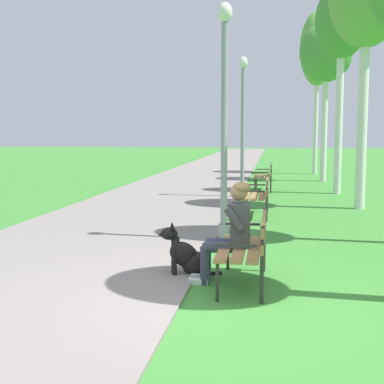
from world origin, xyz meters
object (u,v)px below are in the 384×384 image
park_bench_mid (259,193)px  dog_black (188,256)px  park_bench_near (248,243)px  birch_tree_fourth (342,25)px  birch_tree_sixth (318,50)px  lamp_post_near (224,120)px  lamp_post_mid (243,126)px  birch_tree_fifth (326,54)px  park_bench_far (265,174)px  person_seated_on_near_bench (231,229)px

park_bench_mid → dog_black: bearing=-98.4°
park_bench_near → birch_tree_fourth: bearing=77.9°
park_bench_mid → birch_tree_sixth: size_ratio=0.21×
park_bench_near → lamp_post_near: size_ratio=0.38×
lamp_post_near → park_bench_mid: bearing=80.0°
dog_black → lamp_post_mid: lamp_post_mid is taller
birch_tree_fourth → birch_tree_fifth: bearing=90.7°
park_bench_mid → birch_tree_sixth: (2.11, 12.59, 4.87)m
birch_tree_fourth → birch_tree_fifth: size_ratio=1.05×
lamp_post_mid → park_bench_mid: bearing=-80.5°
park_bench_far → birch_tree_sixth: birch_tree_sixth is taller
park_bench_mid → birch_tree_fourth: bearing=65.3°
lamp_post_near → birch_tree_fifth: bearing=77.3°
park_bench_mid → park_bench_far: (0.06, 5.35, 0.00)m
park_bench_near → birch_tree_fourth: 11.39m
park_bench_far → lamp_post_near: size_ratio=0.38×
birch_tree_fifth → birch_tree_sixth: bearing=90.7°
park_bench_far → birch_tree_fourth: bearing=-14.0°
dog_black → lamp_post_mid: size_ratio=0.21×
park_bench_mid → person_seated_on_near_bench: bearing=-92.0°
birch_tree_fourth → lamp_post_near: bearing=-109.4°
person_seated_on_near_bench → lamp_post_near: (-0.32, 2.52, 1.36)m
person_seated_on_near_bench → dog_black: bearing=156.0°
park_bench_far → dog_black: 10.54m
person_seated_on_near_bench → dog_black: person_seated_on_near_bench is taller
lamp_post_mid → lamp_post_near: bearing=-89.6°
birch_tree_fourth → park_bench_mid: bearing=-114.7°
lamp_post_mid → person_seated_on_near_bench: bearing=-87.6°
birch_tree_sixth → birch_tree_fourth: bearing=-89.3°
lamp_post_near → birch_tree_sixth: birch_tree_sixth is taller
park_bench_mid → person_seated_on_near_bench: size_ratio=1.20×
birch_tree_fifth → birch_tree_sixth: (-0.05, 3.61, 0.69)m
park_bench_near → person_seated_on_near_bench: 0.27m
dog_black → birch_tree_sixth: (2.88, 17.75, 5.13)m
park_bench_near → dog_black: bearing=159.2°
lamp_post_near → birch_tree_sixth: size_ratio=0.56×
dog_black → birch_tree_fourth: birch_tree_fourth is taller
park_bench_far → birch_tree_fifth: (2.10, 3.63, 4.19)m
dog_black → lamp_post_near: bearing=83.6°
park_bench_far → person_seated_on_near_bench: (-0.24, -10.76, 0.17)m
birch_tree_fifth → dog_black: bearing=-101.7°
park_bench_near → park_bench_far: same height
dog_black → birch_tree_fifth: (2.92, 14.13, 4.44)m
person_seated_on_near_bench → birch_tree_fifth: bearing=80.7°
lamp_post_mid → dog_black: bearing=-91.4°
dog_black → birch_tree_fourth: (2.98, 9.97, 4.69)m
person_seated_on_near_bench → park_bench_mid: bearing=88.0°
birch_tree_fifth → park_bench_mid: bearing=-103.5°
park_bench_mid → birch_tree_fifth: birch_tree_fifth is taller
dog_black → lamp_post_mid: (0.21, 8.45, 1.76)m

